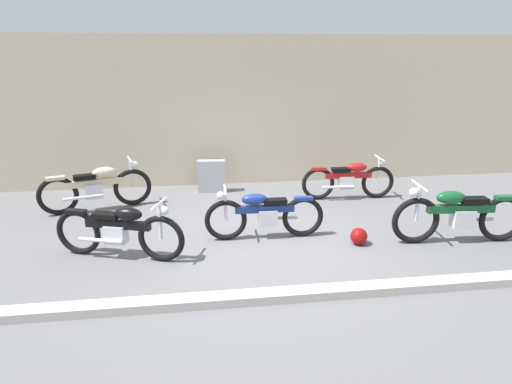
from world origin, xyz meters
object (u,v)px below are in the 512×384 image
at_px(motorcycle_cream, 97,187).
at_px(motorcycle_black, 120,230).
at_px(motorcycle_red, 349,179).
at_px(motorcycle_blue, 264,214).
at_px(helmet, 359,236).
at_px(motorcycle_green, 459,214).
at_px(stone_marker, 211,176).

distance_m(motorcycle_cream, motorcycle_black, 2.36).
relative_size(motorcycle_red, motorcycle_black, 0.99).
xyz_separation_m(motorcycle_blue, motorcycle_black, (-2.25, -0.43, 0.02)).
relative_size(helmet, motorcycle_red, 0.14).
distance_m(motorcycle_cream, motorcycle_red, 5.11).
bearing_deg(motorcycle_green, helmet, 0.08).
height_order(helmet, motorcycle_cream, motorcycle_cream).
height_order(motorcycle_cream, motorcycle_green, motorcycle_green).
bearing_deg(helmet, motorcycle_blue, 163.11).
distance_m(motorcycle_cream, motorcycle_blue, 3.52).
height_order(motorcycle_green, motorcycle_blue, motorcycle_green).
bearing_deg(motorcycle_black, motorcycle_red, 45.08).
relative_size(helmet, motorcycle_green, 0.12).
relative_size(helmet, motorcycle_black, 0.14).
bearing_deg(motorcycle_black, motorcycle_blue, 28.87).
bearing_deg(stone_marker, motorcycle_cream, -159.38).
height_order(stone_marker, motorcycle_cream, motorcycle_cream).
bearing_deg(helmet, motorcycle_black, 179.71).
relative_size(motorcycle_green, motorcycle_blue, 1.12).
bearing_deg(motorcycle_cream, motorcycle_blue, -46.91).
bearing_deg(motorcycle_red, motorcycle_black, -150.12).
distance_m(motorcycle_red, motorcycle_black, 4.87).
bearing_deg(motorcycle_cream, helmet, -42.68).
xyz_separation_m(stone_marker, motorcycle_red, (2.85, -0.86, 0.07)).
relative_size(stone_marker, motorcycle_green, 0.32).
distance_m(motorcycle_red, motorcycle_blue, 2.74).
bearing_deg(motorcycle_red, stone_marker, 165.94).
bearing_deg(motorcycle_red, motorcycle_cream, -177.39).
relative_size(stone_marker, motorcycle_cream, 0.34).
xyz_separation_m(helmet, motorcycle_red, (0.59, 2.24, 0.29)).
height_order(motorcycle_green, motorcycle_black, motorcycle_green).
bearing_deg(motorcycle_black, motorcycle_green, 16.45).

